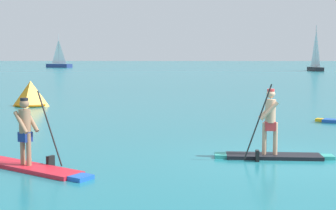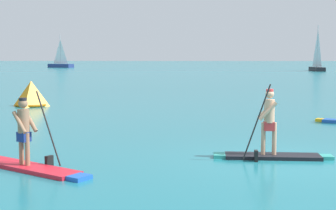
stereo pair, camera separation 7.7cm
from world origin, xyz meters
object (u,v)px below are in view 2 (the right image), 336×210
Objects in this scene: paddleboarder_near_left at (28,154)px; sailboat_right_horizon at (317,65)px; sailboat_left_horizon at (61,64)px; paddleboarder_mid_center at (270,142)px; race_marker_buoy at (31,95)px.

sailboat_right_horizon reaches higher than paddleboarder_near_left.
sailboat_left_horizon is 0.95× the size of sailboat_right_horizon.
paddleboarder_mid_center is (5.67, 1.42, 0.07)m from paddleboarder_near_left.
paddleboarder_mid_center is 72.96m from sailboat_right_horizon.
sailboat_left_horizon is at bearing -70.44° from paddleboarder_mid_center.
paddleboarder_mid_center is at bearing 46.93° from paddleboarder_near_left.
sailboat_left_horizon is (-19.05, 79.44, 0.21)m from race_marker_buoy.
sailboat_right_horizon is (19.35, 70.34, 0.62)m from paddleboarder_mid_center.
paddleboarder_mid_center is at bearing 136.84° from sailboat_left_horizon.
paddleboarder_mid_center is at bearing 165.98° from sailboat_right_horizon.
paddleboarder_near_left is 14.43m from race_marker_buoy.
sailboat_right_horizon reaches higher than race_marker_buoy.
race_marker_buoy is 0.23× the size of sailboat_left_horizon.
sailboat_left_horizon is at bearing 67.44° from sailboat_right_horizon.
sailboat_right_horizon is at bearing -174.62° from sailboat_left_horizon.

